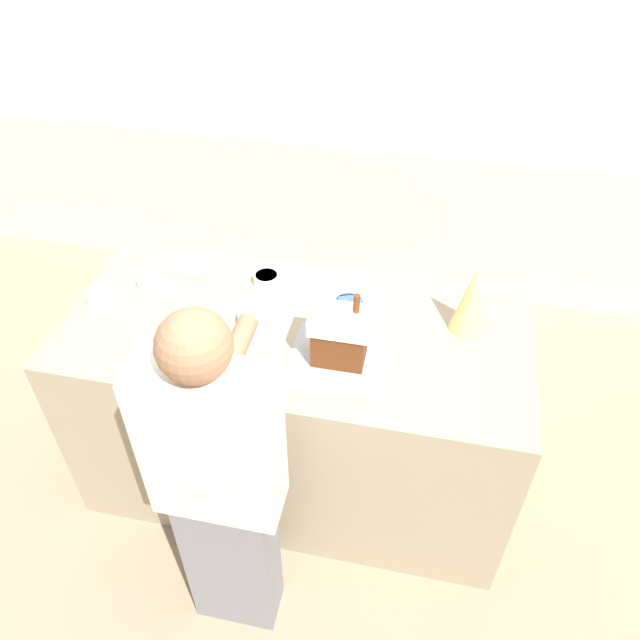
# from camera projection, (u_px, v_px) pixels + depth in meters

# --- Properties ---
(ground_plane) EXTENTS (12.00, 12.00, 0.00)m
(ground_plane) POSITION_uv_depth(u_px,v_px,m) (300.00, 469.00, 3.05)
(ground_plane) COLOR gray
(wall_back) EXTENTS (8.00, 0.05, 2.60)m
(wall_back) POSITION_uv_depth(u_px,v_px,m) (378.00, 49.00, 3.77)
(wall_back) COLOR white
(wall_back) RESTS_ON ground_plane
(back_cabinet_block) EXTENTS (6.00, 0.60, 0.95)m
(back_cabinet_block) POSITION_uv_depth(u_px,v_px,m) (363.00, 196.00, 4.08)
(back_cabinet_block) COLOR beige
(back_cabinet_block) RESTS_ON ground_plane
(kitchen_island) EXTENTS (1.83, 0.84, 0.94)m
(kitchen_island) POSITION_uv_depth(u_px,v_px,m) (298.00, 407.00, 2.74)
(kitchen_island) COLOR gray
(kitchen_island) RESTS_ON ground_plane
(baking_tray) EXTENTS (0.36, 0.33, 0.01)m
(baking_tray) POSITION_uv_depth(u_px,v_px,m) (339.00, 359.00, 2.29)
(baking_tray) COLOR #9E9EA8
(baking_tray) RESTS_ON kitchen_island
(gingerbread_house) EXTENTS (0.21, 0.14, 0.29)m
(gingerbread_house) POSITION_uv_depth(u_px,v_px,m) (340.00, 335.00, 2.21)
(gingerbread_house) COLOR #5B2D14
(gingerbread_house) RESTS_ON baking_tray
(decorative_tree) EXTENTS (0.13, 0.13, 0.29)m
(decorative_tree) POSITION_uv_depth(u_px,v_px,m) (471.00, 299.00, 2.33)
(decorative_tree) COLOR #DBD675
(decorative_tree) RESTS_ON kitchen_island
(candy_bowl_near_tray_left) EXTENTS (0.10, 0.10, 0.04)m
(candy_bowl_near_tray_left) POSITION_uv_depth(u_px,v_px,m) (98.00, 296.00, 2.54)
(candy_bowl_near_tray_left) COLOR white
(candy_bowl_near_tray_left) RESTS_ON kitchen_island
(candy_bowl_front_corner) EXTENTS (0.11, 0.11, 0.04)m
(candy_bowl_front_corner) POSITION_uv_depth(u_px,v_px,m) (266.00, 278.00, 2.63)
(candy_bowl_front_corner) COLOR white
(candy_bowl_front_corner) RESTS_ON kitchen_island
(candy_bowl_far_right) EXTENTS (0.13, 0.13, 0.05)m
(candy_bowl_far_right) POSITION_uv_depth(u_px,v_px,m) (255.00, 318.00, 2.43)
(candy_bowl_far_right) COLOR silver
(candy_bowl_far_right) RESTS_ON kitchen_island
(candy_bowl_center_rear) EXTENTS (0.14, 0.14, 0.04)m
(candy_bowl_center_rear) POSITION_uv_depth(u_px,v_px,m) (349.00, 305.00, 2.49)
(candy_bowl_center_rear) COLOR white
(candy_bowl_center_rear) RESTS_ON kitchen_island
(candy_bowl_behind_tray) EXTENTS (0.13, 0.13, 0.04)m
(candy_bowl_behind_tray) POSITION_uv_depth(u_px,v_px,m) (152.00, 280.00, 2.62)
(candy_bowl_behind_tray) COLOR white
(candy_bowl_behind_tray) RESTS_ON kitchen_island
(cookbook) EXTENTS (0.17, 0.17, 0.02)m
(cookbook) POSITION_uv_depth(u_px,v_px,m) (194.00, 265.00, 2.72)
(cookbook) COLOR #CCB78C
(cookbook) RESTS_ON kitchen_island
(person) EXTENTS (0.41, 0.51, 1.56)m
(person) POSITION_uv_depth(u_px,v_px,m) (221.00, 489.00, 2.04)
(person) COLOR slate
(person) RESTS_ON ground_plane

